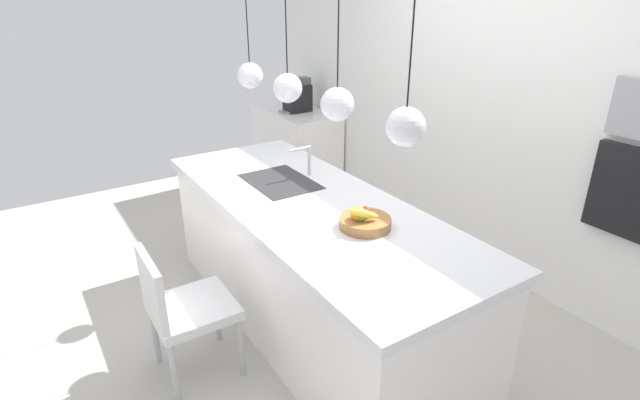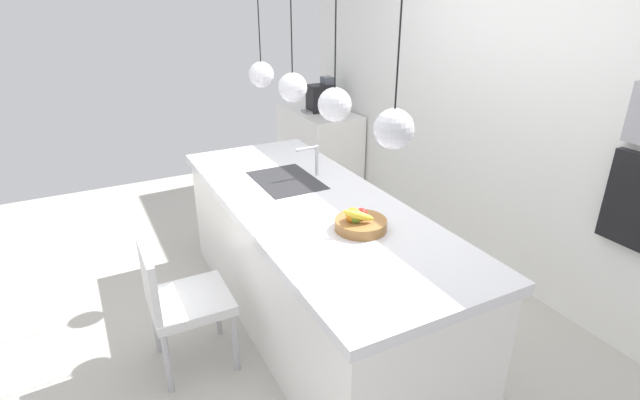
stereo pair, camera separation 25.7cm
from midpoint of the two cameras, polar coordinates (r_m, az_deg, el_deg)
floor at (r=3.54m, az=1.37°, el=-13.76°), size 6.60×6.60×0.00m
back_wall at (r=3.98m, az=23.18°, el=9.43°), size 6.00×0.10×2.60m
kitchen_island at (r=3.29m, az=1.45°, el=-7.44°), size 2.60×0.99×0.91m
sink_basin at (r=3.42m, az=-1.81°, el=2.20°), size 0.56×0.40×0.02m
faucet at (r=3.46m, az=1.36°, el=5.08°), size 0.02×0.17×0.22m
fruit_bowl at (r=2.73m, az=7.34°, el=-2.63°), size 0.29×0.29×0.16m
side_counter at (r=5.80m, az=1.13°, el=6.34°), size 1.10×0.60×0.85m
coffee_machine at (r=5.61m, az=1.43°, el=11.92°), size 0.20×0.35×0.38m
chair_near at (r=2.99m, az=-13.78°, el=-11.17°), size 0.45×0.46×0.84m
pendant_light_left at (r=3.59m, az=-4.79°, el=14.41°), size 0.18×0.18×0.78m
pendant_light_center_left at (r=3.11m, az=-0.79°, el=13.03°), size 0.18×0.18×0.78m
pendant_light_center_right at (r=2.64m, az=4.57°, el=11.06°), size 0.18×0.18×0.78m
pendant_light_right at (r=2.22m, az=11.96°, el=8.15°), size 0.18×0.18×0.78m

